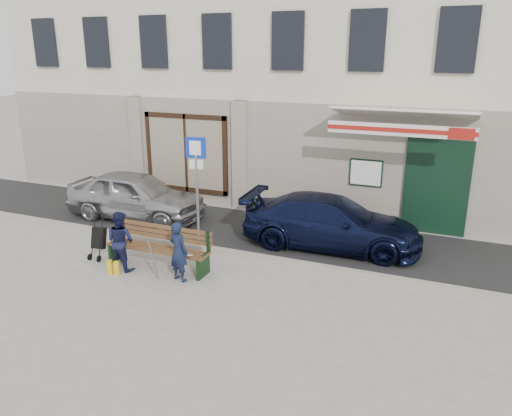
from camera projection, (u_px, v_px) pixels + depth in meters
The scene contains 11 objects.
ground at pixel (205, 282), 10.31m from camera, with size 80.00×80.00×0.00m, color #9E9991.
asphalt_lane at pixel (261, 233), 13.03m from camera, with size 60.00×3.20×0.01m, color #282828.
curb at pixel (235, 253), 11.61m from camera, with size 60.00×0.18×0.12m, color #9E9384.
building at pixel (324, 37), 16.23m from camera, with size 20.00×8.27×10.00m.
car_silver at pixel (136, 195), 14.02m from camera, with size 1.60×3.96×1.35m, color #ABAAAF.
car_navy at pixel (332, 222), 12.00m from camera, with size 1.74×4.28×1.24m, color black.
parking_sign at pixel (197, 174), 11.77m from camera, with size 0.49×0.12×2.66m.
bench at pixel (156, 248), 10.88m from camera, with size 2.40×1.17×0.98m.
man at pixel (179, 251), 10.22m from camera, with size 0.47×0.31×1.28m, color #121A33.
woman at pixel (120, 241), 10.75m from camera, with size 0.64×0.50×1.32m, color #141637.
stroller at pixel (99, 239), 11.38m from camera, with size 0.33×0.45×1.05m.
Camera 1 is at (4.60, -8.22, 4.59)m, focal length 35.00 mm.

